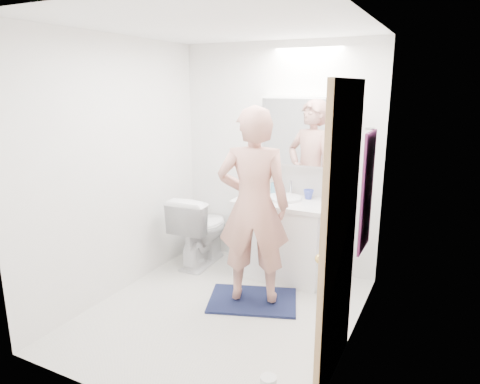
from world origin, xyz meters
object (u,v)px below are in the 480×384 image
Objects in this scene: toothbrush_cup at (308,194)px; soap_bottle_b at (276,186)px; toilet at (201,229)px; vanity_cabinet at (282,240)px; medicine_cabinet at (303,132)px; soap_bottle_a at (260,184)px; toilet_paper_roll at (268,384)px; person at (253,206)px.

soap_bottle_b is at bearing 176.88° from toothbrush_cup.
soap_bottle_b is at bearing -162.00° from toilet.
medicine_cabinet is at bearing 60.48° from vanity_cabinet.
medicine_cabinet is at bearing 152.65° from toothbrush_cup.
toilet_paper_roll is (0.91, -1.86, -0.87)m from soap_bottle_a.
medicine_cabinet is at bearing -165.61° from toilet.
person is 9.23× the size of soap_bottle_b.
soap_bottle_a is 1.88× the size of toilet_paper_roll.
toilet_paper_roll is at bearing -78.96° from toothbrush_cup.
soap_bottle_a is (0.59, 0.27, 0.52)m from toilet.
vanity_cabinet is 0.58m from soap_bottle_b.
toilet_paper_roll is at bearing -63.89° from soap_bottle_a.
soap_bottle_b is 0.37m from toothbrush_cup.
toothbrush_cup reaches higher than toilet_paper_roll.
soap_bottle_a is at bearing -88.97° from person.
toilet_paper_roll is (1.50, -1.59, -0.35)m from toilet.
toilet_paper_roll is at bearing -68.82° from soap_bottle_b.
medicine_cabinet reaches higher than soap_bottle_a.
soap_bottle_b reaches higher than toothbrush_cup.
toothbrush_cup is 2.07m from toilet_paper_roll.
toilet is 1.26m from toothbrush_cup.
toothbrush_cup is (1.14, 0.28, 0.47)m from toilet.
vanity_cabinet is at bearing -175.85° from toilet.
toilet_paper_roll is at bearing -71.24° from vanity_cabinet.
soap_bottle_b is 2.20m from toilet_paper_roll.
toilet is 1.18m from person.
toilet is 7.28× the size of toilet_paper_roll.
vanity_cabinet is 8.56× the size of toothbrush_cup.
toothbrush_cup is (0.37, -0.02, -0.05)m from soap_bottle_b.
vanity_cabinet is 0.64m from soap_bottle_a.
person is at bearing 120.10° from toilet_paper_roll.
toilet is 0.46× the size of person.
toothbrush_cup is at bearing -3.12° from soap_bottle_b.
toilet is 4.22× the size of soap_bottle_b.
person is 1.48m from toilet_paper_roll.
toilet_paper_roll is at bearing 130.35° from toilet.
person reaches higher than toilet_paper_roll.
toilet is at bearing -166.40° from toothbrush_cup.
soap_bottle_b is (-0.27, -0.03, -0.58)m from medicine_cabinet.
soap_bottle_a is (-0.45, -0.06, -0.58)m from medicine_cabinet.
toothbrush_cup reaches higher than vanity_cabinet.
medicine_cabinet is 0.50× the size of person.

